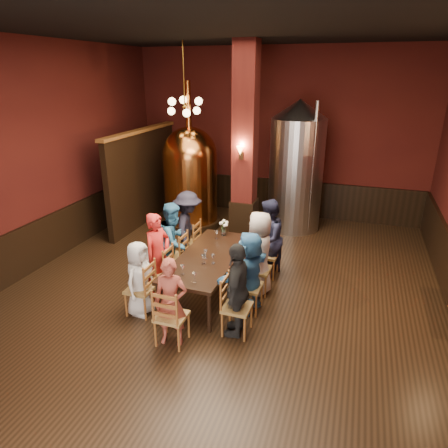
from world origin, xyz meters
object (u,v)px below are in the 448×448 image
(dining_table, at_px, (209,259))
(person_0, at_px, (139,279))
(copper_kettle, at_px, (190,176))
(steel_vessel, at_px, (296,167))
(person_2, at_px, (174,241))
(rose_vase, at_px, (224,225))
(person_1, at_px, (158,255))

(dining_table, height_order, person_0, person_0)
(copper_kettle, relative_size, steel_vessel, 1.13)
(dining_table, height_order, person_2, person_2)
(steel_vessel, bearing_deg, rose_vase, -108.90)
(dining_table, xyz_separation_m, copper_kettle, (-1.69, 3.16, 0.65))
(dining_table, relative_size, steel_vessel, 0.74)
(person_0, xyz_separation_m, person_2, (0.01, 1.33, 0.13))
(person_2, height_order, copper_kettle, copper_kettle)
(dining_table, bearing_deg, person_1, -158.78)
(copper_kettle, bearing_deg, rose_vase, -52.91)
(person_0, xyz_separation_m, rose_vase, (0.80, 1.99, 0.31))
(person_2, xyz_separation_m, copper_kettle, (-0.84, 2.82, 0.56))
(copper_kettle, distance_m, rose_vase, 2.73)
(person_2, distance_m, steel_vessel, 4.01)
(dining_table, distance_m, person_0, 1.31)
(steel_vessel, distance_m, rose_vase, 3.07)
(person_2, relative_size, rose_vase, 4.78)
(person_2, bearing_deg, person_1, -177.76)
(dining_table, distance_m, person_2, 0.92)
(person_0, xyz_separation_m, steel_vessel, (1.77, 4.83, 0.97))
(dining_table, xyz_separation_m, person_1, (-0.85, -0.32, 0.10))
(dining_table, distance_m, person_1, 0.92)
(rose_vase, bearing_deg, person_1, -120.99)
(person_1, relative_size, rose_vase, 4.81)
(person_2, bearing_deg, rose_vase, -47.23)
(copper_kettle, relative_size, rose_vase, 11.23)
(person_0, xyz_separation_m, person_1, (0.01, 0.67, 0.13))
(steel_vessel, bearing_deg, person_0, -110.14)
(person_0, bearing_deg, dining_table, -35.28)
(rose_vase, bearing_deg, steel_vessel, 71.10)
(person_1, xyz_separation_m, person_2, (0.01, 0.66, -0.00))
(person_0, height_order, steel_vessel, steel_vessel)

